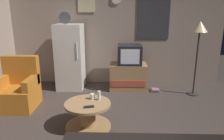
% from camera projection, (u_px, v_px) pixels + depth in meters
% --- Properties ---
extents(ground_plane, '(12.00, 12.00, 0.00)m').
position_uv_depth(ground_plane, '(111.00, 133.00, 3.30)').
color(ground_plane, '#3D332D').
extents(wall_with_art, '(5.20, 0.12, 2.74)m').
position_uv_depth(wall_with_art, '(115.00, 28.00, 5.28)').
color(wall_with_art, gray).
rests_on(wall_with_art, ground_plane).
extents(fridge, '(0.60, 0.62, 1.77)m').
position_uv_depth(fridge, '(70.00, 57.00, 5.03)').
color(fridge, silver).
rests_on(fridge, ground_plane).
extents(tv_stand, '(0.84, 0.53, 0.61)m').
position_uv_depth(tv_stand, '(128.00, 76.00, 5.09)').
color(tv_stand, '#9E754C').
rests_on(tv_stand, ground_plane).
extents(crt_tv, '(0.54, 0.51, 0.44)m').
position_uv_depth(crt_tv, '(129.00, 54.00, 4.94)').
color(crt_tv, black).
rests_on(crt_tv, tv_stand).
extents(standing_lamp, '(0.32, 0.32, 1.59)m').
position_uv_depth(standing_lamp, '(199.00, 33.00, 4.45)').
color(standing_lamp, '#332D28').
rests_on(standing_lamp, ground_plane).
extents(coffee_table, '(0.72, 0.72, 0.42)m').
position_uv_depth(coffee_table, '(88.00, 115.00, 3.42)').
color(coffee_table, '#9E754C').
rests_on(coffee_table, ground_plane).
extents(wine_glass, '(0.05, 0.05, 0.15)m').
position_uv_depth(wine_glass, '(99.00, 96.00, 3.45)').
color(wine_glass, silver).
rests_on(wine_glass, coffee_table).
extents(mug_ceramic_white, '(0.08, 0.08, 0.09)m').
position_uv_depth(mug_ceramic_white, '(92.00, 96.00, 3.49)').
color(mug_ceramic_white, silver).
rests_on(mug_ceramic_white, coffee_table).
extents(remote_control, '(0.16, 0.08, 0.02)m').
position_uv_depth(remote_control, '(89.00, 107.00, 3.20)').
color(remote_control, black).
rests_on(remote_control, coffee_table).
extents(armchair, '(0.68, 0.68, 0.96)m').
position_uv_depth(armchair, '(18.00, 90.00, 4.14)').
color(armchair, '#B2661E').
rests_on(armchair, ground_plane).
extents(book_stack, '(0.22, 0.18, 0.06)m').
position_uv_depth(book_stack, '(155.00, 90.00, 4.97)').
color(book_stack, '#61AA9B').
rests_on(book_stack, ground_plane).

